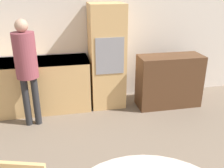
{
  "coord_description": "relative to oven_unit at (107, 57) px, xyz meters",
  "views": [
    {
      "loc": [
        -0.49,
        0.5,
        2.06
      ],
      "look_at": [
        -0.01,
        2.88,
        1.08
      ],
      "focal_mm": 40.0,
      "sensor_mm": 36.0,
      "label": 1
    }
  ],
  "objects": [
    {
      "name": "wall_back",
      "position": [
        -0.25,
        0.34,
        0.41
      ],
      "size": [
        6.15,
        0.05,
        2.6
      ],
      "color": "silver",
      "rests_on": "ground_plane"
    },
    {
      "name": "person_standing",
      "position": [
        -1.26,
        -0.51,
        0.12
      ],
      "size": [
        0.32,
        0.32,
        1.62
      ],
      "color": "#262628",
      "rests_on": "ground_plane"
    },
    {
      "name": "sideboard",
      "position": [
        1.06,
        -0.28,
        -0.43
      ],
      "size": [
        1.11,
        0.45,
        0.92
      ],
      "color": "#51331E",
      "rests_on": "ground_plane"
    },
    {
      "name": "oven_unit",
      "position": [
        0.0,
        0.0,
        0.0
      ],
      "size": [
        0.58,
        0.59,
        1.77
      ],
      "color": "tan",
      "rests_on": "ground_plane"
    },
    {
      "name": "kitchen_counter",
      "position": [
        -1.4,
        -0.01,
        -0.43
      ],
      "size": [
        2.15,
        0.6,
        0.89
      ],
      "color": "tan",
      "rests_on": "ground_plane"
    }
  ]
}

